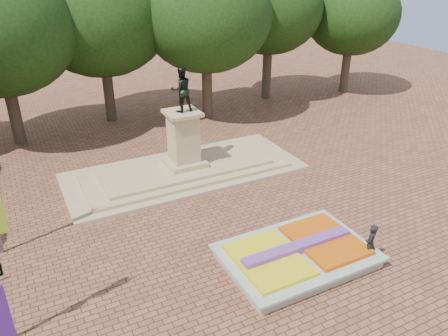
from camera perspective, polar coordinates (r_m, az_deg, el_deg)
name	(u,v)px	position (r m, az deg, el deg)	size (l,w,h in m)	color
ground	(252,243)	(20.24, 3.74, -9.79)	(90.00, 90.00, 0.00)	brown
flower_bed	(297,254)	(19.18, 9.57, -11.06)	(6.30, 4.30, 0.91)	gray
monument	(184,160)	(26.01, -5.19, 1.08)	(14.00, 6.00, 6.40)	tan
tree_row_back	(159,32)	(34.17, -8.54, 17.16)	(44.80, 8.80, 10.43)	#33241C
pedestrian	(370,244)	(19.65, 18.58, -9.34)	(0.66, 0.43, 1.80)	black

